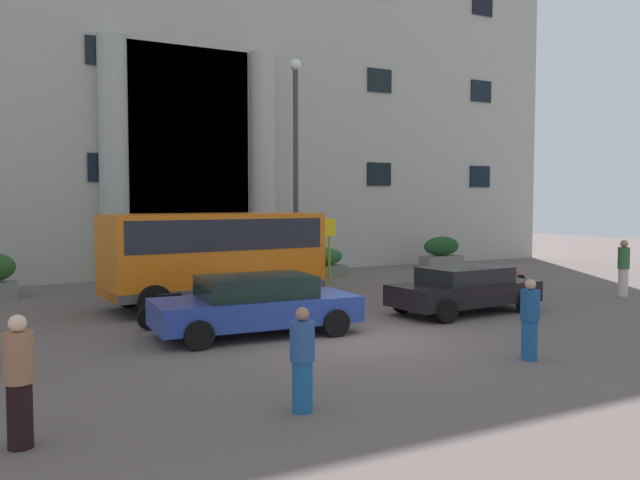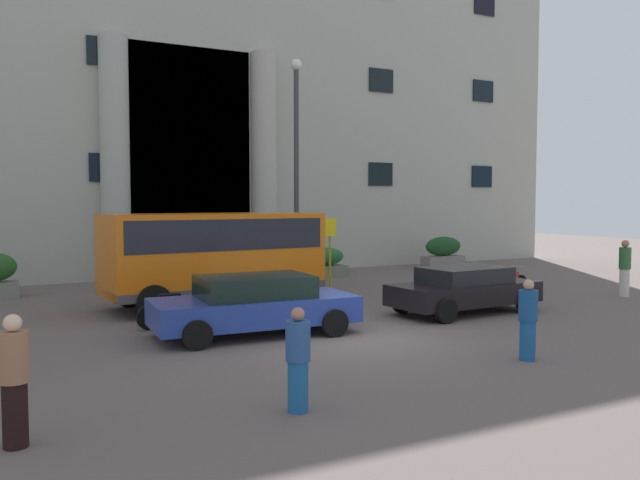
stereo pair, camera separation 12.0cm
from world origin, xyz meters
TOP-DOWN VIEW (x-y plane):
  - ground_plane at (0.00, 0.00)m, footprint 80.00×64.00m
  - office_building_facade at (0.00, 17.48)m, footprint 38.30×9.79m
  - orange_minibus at (-1.32, 5.50)m, footprint 6.30×3.01m
  - bus_stop_sign at (3.33, 7.07)m, footprint 0.44×0.08m
  - hedge_planter_far_west at (11.20, 10.82)m, footprint 2.00×0.73m
  - hedge_planter_entrance_right at (4.84, 10.33)m, footprint 1.76×0.84m
  - parked_sedan_second at (4.33, 1.25)m, footprint 4.34×2.14m
  - parked_estate_mid at (-1.77, 1.24)m, footprint 4.67×2.26m
  - motorcycle_near_kerb at (-3.14, 2.98)m, footprint 1.96×0.55m
  - scooter_by_planter at (7.77, 3.30)m, footprint 2.09×0.60m
  - pedestrian_man_crossing at (10.86, 1.26)m, footprint 0.36×0.36m
  - pedestrian_woman_dark_dress at (1.97, -3.35)m, footprint 0.36×0.36m
  - pedestrian_child_trailing at (-6.85, -3.61)m, footprint 0.36×0.36m
  - pedestrian_man_red_shirt at (-3.19, -4.02)m, footprint 0.36×0.36m
  - lamppost_plaza_centre at (2.71, 8.45)m, footprint 0.40×0.40m

SIDE VIEW (x-z plane):
  - ground_plane at x=0.00m, z-range -0.12..0.00m
  - motorcycle_near_kerb at x=-3.14m, z-range 0.01..0.90m
  - scooter_by_planter at x=7.77m, z-range 0.01..0.91m
  - hedge_planter_entrance_right at x=4.84m, z-range -0.02..1.17m
  - parked_sedan_second at x=4.33m, z-range 0.03..1.29m
  - hedge_planter_far_west at x=11.20m, z-range -0.03..1.42m
  - parked_estate_mid at x=-1.77m, z-range 0.03..1.38m
  - pedestrian_man_red_shirt at x=-3.19m, z-range 0.00..1.52m
  - pedestrian_woman_dark_dress at x=1.97m, z-range 0.00..1.55m
  - pedestrian_child_trailing at x=-6.85m, z-range 0.00..1.66m
  - pedestrian_man_crossing at x=10.86m, z-range 0.01..1.82m
  - bus_stop_sign at x=3.33m, z-range 0.30..2.74m
  - orange_minibus at x=-1.32m, z-range 0.27..2.95m
  - lamppost_plaza_centre at x=2.71m, z-range 0.63..8.68m
  - office_building_facade at x=0.00m, z-range -0.01..19.57m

